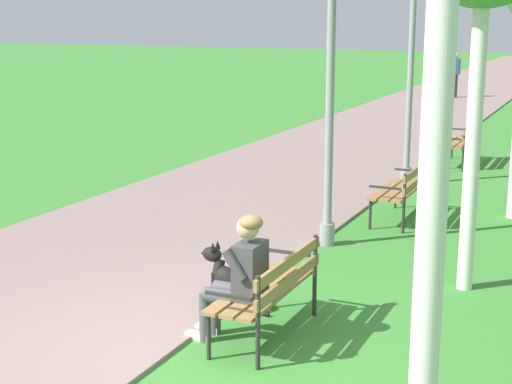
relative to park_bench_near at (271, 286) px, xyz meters
The scene contains 10 objects.
ground_plane 1.03m from the park_bench_near, 119.73° to the right, with size 120.00×120.00×0.00m, color #3D8433.
paved_path 23.39m from the park_bench_near, 96.89° to the left, with size 4.31×60.00×0.04m, color gray.
park_bench_near is the anchor object (origin of this frame).
park_bench_mid 4.77m from the park_bench_near, 89.42° to the left, with size 0.55×1.50×0.85m.
park_bench_far 9.61m from the park_bench_near, 90.07° to the left, with size 0.55×1.50×0.85m.
person_seated_on_near_bench 0.37m from the park_bench_near, 129.43° to the right, with size 0.74×0.49×1.25m.
dog_black 0.86m from the park_bench_near, 143.63° to the left, with size 0.83×0.31×0.71m.
lamp_post_near 3.50m from the park_bench_near, 99.98° to the left, with size 0.24×0.24×3.96m.
lamp_post_mid 7.47m from the park_bench_near, 94.25° to the left, with size 0.24×0.24×3.94m.
pedestrian_distant 22.70m from the park_bench_near, 96.65° to the left, with size 0.32×0.22×1.65m.
Camera 1 is at (3.24, -5.60, 3.01)m, focal length 54.85 mm.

